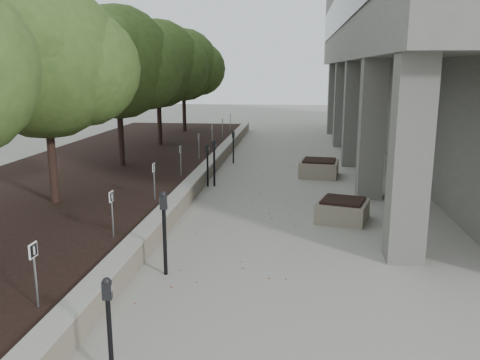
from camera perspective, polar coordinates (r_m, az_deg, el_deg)
The scene contains 23 objects.
ground at distance 9.51m, azimuth -1.56°, elevation -10.37°, with size 90.00×90.00×0.00m, color gray.
retaining_wall at distance 18.26m, azimuth -3.35°, elevation 1.63°, with size 0.39×26.00×0.50m, color gray, non-canonical shape.
planting_bed at distance 19.23m, azimuth -14.21°, elevation 1.66°, with size 7.00×26.00×0.40m, color black.
crabapple_tree_2 at distance 13.15m, azimuth -21.18°, elevation 9.18°, with size 4.60×4.00×5.44m, color #314C1D, non-canonical shape.
crabapple_tree_3 at distance 17.74m, azimuth -13.70°, elevation 10.31°, with size 4.60×4.00×5.44m, color #314C1D, non-canonical shape.
crabapple_tree_4 at distance 22.50m, azimuth -9.32°, elevation 10.90°, with size 4.60×4.00×5.44m, color #314C1D, non-canonical shape.
crabapple_tree_5 at distance 27.35m, azimuth -6.47°, elevation 11.25°, with size 4.60×4.00×5.44m, color #314C1D, non-canonical shape.
parking_sign_1 at distance 7.67m, azimuth -22.31°, elevation -10.04°, with size 0.04×0.22×0.96m, color black, non-canonical shape.
parking_sign_2 at distance 10.24m, azimuth -14.36°, elevation -3.86°, with size 0.04×0.22×0.96m, color black, non-canonical shape.
parking_sign_3 at distance 13.00m, azimuth -9.75°, elevation -0.19°, with size 0.04×0.22×0.96m, color black, non-canonical shape.
parking_sign_4 at distance 15.84m, azimuth -6.77°, elevation 2.19°, with size 0.04×0.22×0.96m, color black, non-canonical shape.
parking_sign_5 at distance 18.74m, azimuth -4.70°, elevation 3.83°, with size 0.04×0.22×0.96m, color black, non-canonical shape.
parking_sign_6 at distance 21.66m, azimuth -3.19°, elevation 5.03°, with size 0.04×0.22×0.96m, color black, non-canonical shape.
parking_sign_7 at distance 24.60m, azimuth -2.03°, elevation 5.94°, with size 0.04×0.22×0.96m, color black, non-canonical shape.
parking_sign_8 at distance 27.55m, azimuth -1.11°, elevation 6.66°, with size 0.04×0.22×0.96m, color black, non-canonical shape.
parking_meter_1 at distance 6.42m, azimuth -14.67°, elevation -16.12°, with size 0.13×0.09×1.33m, color black, non-canonical shape.
parking_meter_2 at distance 9.20m, azimuth -8.60°, elevation -6.06°, with size 0.16×0.11×1.58m, color black, non-canonical shape.
parking_meter_3 at distance 16.01m, azimuth -2.96°, elevation 1.92°, with size 0.15×0.11×1.51m, color black, non-canonical shape.
parking_meter_4 at distance 16.01m, azimuth -3.72°, elevation 1.68°, with size 0.14×0.10×1.38m, color black, non-canonical shape.
parking_meter_5 at distance 19.91m, azimuth -0.77°, elevation 3.74°, with size 0.13×0.09×1.31m, color black, non-canonical shape.
planter_front at distance 12.72m, azimuth 11.62°, elevation -3.36°, with size 1.17×1.17×0.55m, color gray, non-canonical shape.
planter_back at distance 17.80m, azimuth 8.99°, elevation 1.38°, with size 1.29×1.29×0.60m, color gray, non-canonical shape.
berry_scatter at distance 14.22m, azimuth 0.82°, elevation -2.50°, with size 3.30×14.10×0.02m, color maroon, non-canonical shape.
Camera 1 is at (1.23, -8.67, 3.70)m, focal length 37.40 mm.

